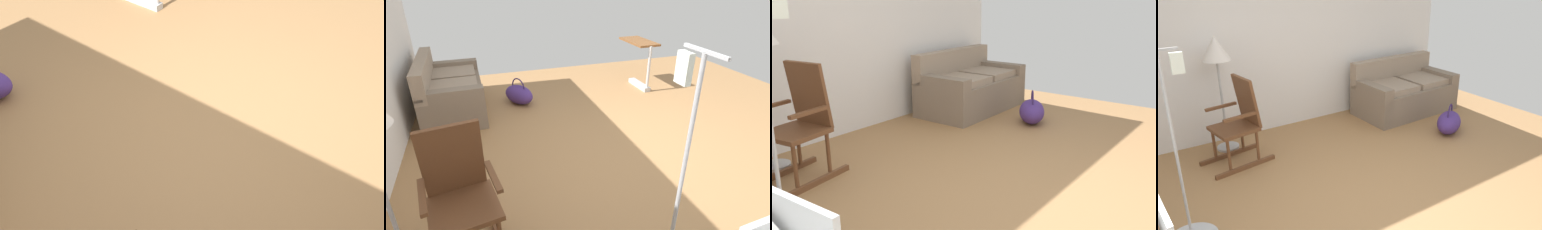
% 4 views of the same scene
% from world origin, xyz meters
% --- Properties ---
extents(ground_plane, '(7.42, 7.42, 0.00)m').
position_xyz_m(ground_plane, '(0.00, 0.00, 0.00)').
color(ground_plane, '#9E7247').
extents(couch, '(1.62, 0.89, 0.85)m').
position_xyz_m(couch, '(2.03, 2.03, 0.31)').
color(couch, '#7D6C5C').
rests_on(couch, ground).
extents(rocking_chair, '(0.83, 0.59, 1.05)m').
position_xyz_m(rocking_chair, '(-0.75, 1.84, 0.50)').
color(rocking_chair, brown).
rests_on(rocking_chair, ground).
extents(overbed_table, '(0.84, 0.41, 0.84)m').
position_xyz_m(overbed_table, '(2.09, -1.24, 0.53)').
color(overbed_table, '#B2B5BA').
rests_on(overbed_table, ground).
extents(duffel_bag, '(0.64, 0.56, 0.43)m').
position_xyz_m(duffel_bag, '(2.00, 1.01, 0.15)').
color(duffel_bag, '#472D7A').
rests_on(duffel_bag, ground).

